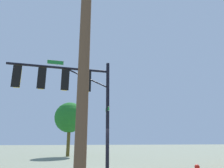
{
  "coord_description": "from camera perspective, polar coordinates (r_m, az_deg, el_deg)",
  "views": [
    {
      "loc": [
        1.22,
        11.7,
        1.93
      ],
      "look_at": [
        -0.25,
        0.09,
        5.13
      ],
      "focal_mm": 32.34,
      "sensor_mm": 36.0,
      "label": 1
    }
  ],
  "objects": [
    {
      "name": "signal_pole_assembly",
      "position": [
        11.79,
        -12.45,
        -1.18
      ],
      "size": [
        5.83,
        1.41,
        6.47
      ],
      "color": "black",
      "rests_on": "ground_plane"
    },
    {
      "name": "utility_pole",
      "position": [
        5.18,
        -7.99,
        5.15
      ],
      "size": [
        1.75,
        0.68,
        7.2
      ],
      "color": "brown",
      "rests_on": "ground_plane"
    },
    {
      "name": "tree_mid",
      "position": [
        25.05,
        -11.88,
        -9.27
      ],
      "size": [
        3.58,
        3.58,
        6.23
      ],
      "color": "#51461B",
      "rests_on": "ground_plane"
    }
  ]
}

